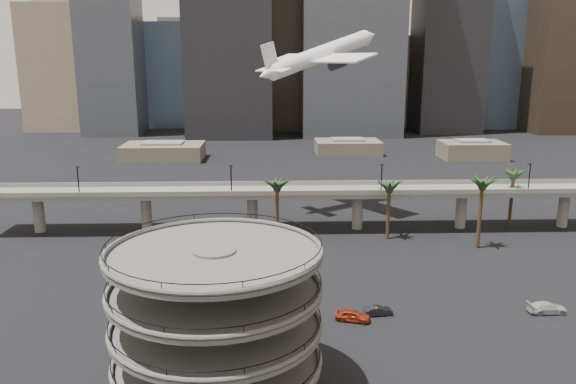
{
  "coord_description": "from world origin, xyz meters",
  "views": [
    {
      "loc": [
        -7.32,
        -57.92,
        35.11
      ],
      "look_at": [
        -4.48,
        28.0,
        14.53
      ],
      "focal_mm": 35.0,
      "sensor_mm": 36.0,
      "label": 1
    }
  ],
  "objects_px": {
    "car_a": "(353,315)",
    "parking_ramp": "(216,308)",
    "airborne_jet": "(321,55)",
    "car_c": "(547,308)",
    "overpass": "(305,195)",
    "car_b": "(378,311)"
  },
  "relations": [
    {
      "from": "parking_ramp",
      "to": "overpass",
      "type": "relative_size",
      "value": 0.17
    },
    {
      "from": "parking_ramp",
      "to": "car_a",
      "type": "distance_m",
      "value": 25.2
    },
    {
      "from": "overpass",
      "to": "car_b",
      "type": "bearing_deg",
      "value": -79.36
    },
    {
      "from": "car_b",
      "to": "car_c",
      "type": "bearing_deg",
      "value": -98.02
    },
    {
      "from": "overpass",
      "to": "airborne_jet",
      "type": "distance_m",
      "value": 34.19
    },
    {
      "from": "airborne_jet",
      "to": "car_b",
      "type": "distance_m",
      "value": 69.08
    },
    {
      "from": "airborne_jet",
      "to": "car_c",
      "type": "distance_m",
      "value": 74.18
    },
    {
      "from": "car_c",
      "to": "overpass",
      "type": "bearing_deg",
      "value": 36.1
    },
    {
      "from": "car_b",
      "to": "car_c",
      "type": "height_order",
      "value": "car_c"
    },
    {
      "from": "airborne_jet",
      "to": "car_c",
      "type": "relative_size",
      "value": 5.72
    },
    {
      "from": "car_b",
      "to": "parking_ramp",
      "type": "bearing_deg",
      "value": 123.28
    },
    {
      "from": "overpass",
      "to": "car_b",
      "type": "distance_m",
      "value": 42.18
    },
    {
      "from": "parking_ramp",
      "to": "car_c",
      "type": "height_order",
      "value": "parking_ramp"
    },
    {
      "from": "parking_ramp",
      "to": "car_b",
      "type": "height_order",
      "value": "parking_ramp"
    },
    {
      "from": "car_c",
      "to": "parking_ramp",
      "type": "bearing_deg",
      "value": 110.32
    },
    {
      "from": "overpass",
      "to": "parking_ramp",
      "type": "bearing_deg",
      "value": -102.43
    },
    {
      "from": "car_b",
      "to": "overpass",
      "type": "bearing_deg",
      "value": 2.79
    },
    {
      "from": "overpass",
      "to": "car_c",
      "type": "xyz_separation_m",
      "value": [
        31.7,
        -41.0,
        -6.56
      ]
    },
    {
      "from": "car_c",
      "to": "car_b",
      "type": "bearing_deg",
      "value": 88.22
    },
    {
      "from": "airborne_jet",
      "to": "car_a",
      "type": "bearing_deg",
      "value": -125.68
    },
    {
      "from": "car_a",
      "to": "parking_ramp",
      "type": "bearing_deg",
      "value": 151.28
    },
    {
      "from": "car_a",
      "to": "car_c",
      "type": "distance_m",
      "value": 27.86
    }
  ]
}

